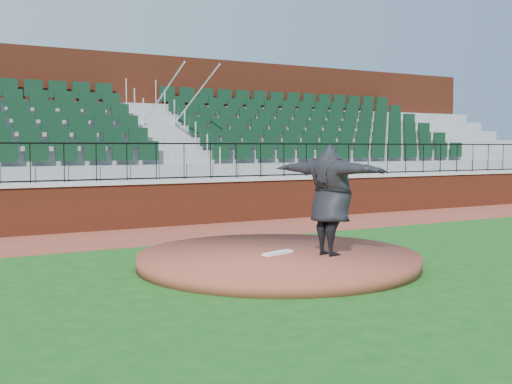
# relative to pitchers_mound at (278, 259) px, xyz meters

# --- Properties ---
(ground) EXTENTS (90.00, 90.00, 0.00)m
(ground) POSITION_rel_pitchers_mound_xyz_m (0.20, -0.34, -0.12)
(ground) COLOR #164E16
(ground) RESTS_ON ground
(warning_track) EXTENTS (34.00, 3.20, 0.01)m
(warning_track) POSITION_rel_pitchers_mound_xyz_m (0.20, 5.06, -0.12)
(warning_track) COLOR brown
(warning_track) RESTS_ON ground
(field_wall) EXTENTS (34.00, 0.35, 1.20)m
(field_wall) POSITION_rel_pitchers_mound_xyz_m (0.20, 6.66, 0.47)
(field_wall) COLOR maroon
(field_wall) RESTS_ON ground
(wall_cap) EXTENTS (34.00, 0.45, 0.10)m
(wall_cap) POSITION_rel_pitchers_mound_xyz_m (0.20, 6.66, 1.12)
(wall_cap) COLOR #B7B7B7
(wall_cap) RESTS_ON field_wall
(wall_railing) EXTENTS (34.00, 0.05, 1.00)m
(wall_railing) POSITION_rel_pitchers_mound_xyz_m (0.20, 6.66, 1.67)
(wall_railing) COLOR black
(wall_railing) RESTS_ON wall_cap
(seating_stands) EXTENTS (34.00, 5.10, 4.60)m
(seating_stands) POSITION_rel_pitchers_mound_xyz_m (0.20, 9.38, 2.18)
(seating_stands) COLOR gray
(seating_stands) RESTS_ON ground
(concourse_wall) EXTENTS (34.00, 0.50, 5.50)m
(concourse_wall) POSITION_rel_pitchers_mound_xyz_m (0.20, 12.18, 2.62)
(concourse_wall) COLOR maroon
(concourse_wall) RESTS_ON ground
(pitchers_mound) EXTENTS (5.19, 5.19, 0.25)m
(pitchers_mound) POSITION_rel_pitchers_mound_xyz_m (0.00, 0.00, 0.00)
(pitchers_mound) COLOR brown
(pitchers_mound) RESTS_ON ground
(pitching_rubber) EXTENTS (0.69, 0.35, 0.04)m
(pitching_rubber) POSITION_rel_pitchers_mound_xyz_m (-0.08, -0.12, 0.15)
(pitching_rubber) COLOR white
(pitching_rubber) RESTS_ON pitchers_mound
(pitcher) EXTENTS (1.26, 2.55, 2.00)m
(pitcher) POSITION_rel_pitchers_mound_xyz_m (0.68, -0.69, 1.13)
(pitcher) COLOR black
(pitcher) RESTS_ON pitchers_mound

